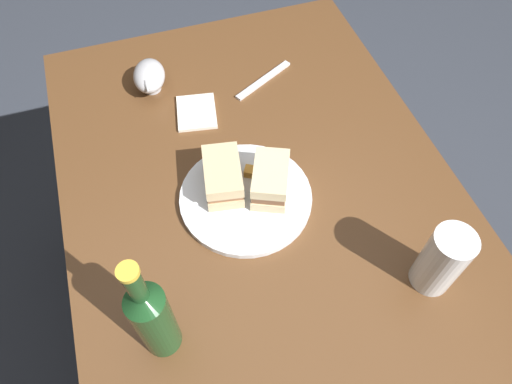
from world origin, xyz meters
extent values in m
plane|color=#333842|center=(0.00, 0.00, 0.00)|extent=(6.00, 6.00, 0.00)
cube|color=brown|center=(0.00, 0.00, 0.38)|extent=(1.22, 0.82, 0.76)
cylinder|color=white|center=(-0.02, -0.04, 0.77)|extent=(0.27, 0.27, 0.01)
cube|color=beige|center=(-0.02, 0.01, 0.79)|extent=(0.13, 0.11, 0.02)
cube|color=brown|center=(-0.02, 0.01, 0.81)|extent=(0.12, 0.10, 0.02)
cube|color=beige|center=(-0.02, 0.01, 0.83)|extent=(0.13, 0.11, 0.02)
cube|color=#CCB284|center=(-0.05, -0.07, 0.79)|extent=(0.13, 0.09, 0.03)
cube|color=#8C5B3D|center=(-0.05, -0.07, 0.81)|extent=(0.13, 0.09, 0.01)
cube|color=#CCB284|center=(-0.05, -0.07, 0.83)|extent=(0.13, 0.09, 0.03)
cube|color=#B77F33|center=(-0.07, -0.07, 0.78)|extent=(0.04, 0.03, 0.01)
cube|color=gold|center=(-0.06, -0.01, 0.79)|extent=(0.04, 0.04, 0.02)
cube|color=#B77F33|center=(-0.03, 0.02, 0.79)|extent=(0.05, 0.05, 0.02)
cylinder|color=white|center=(0.26, 0.23, 0.84)|extent=(0.07, 0.07, 0.15)
cylinder|color=gold|center=(0.26, 0.23, 0.79)|extent=(0.06, 0.06, 0.06)
cylinder|color=#B7B7BC|center=(-0.40, -0.16, 0.77)|extent=(0.04, 0.04, 0.02)
ellipsoid|color=#B7B7BC|center=(-0.40, -0.16, 0.80)|extent=(0.12, 0.10, 0.05)
ellipsoid|color=#381E0F|center=(-0.40, -0.16, 0.81)|extent=(0.10, 0.08, 0.02)
cone|color=#B7B7BC|center=(-0.35, -0.17, 0.82)|extent=(0.03, 0.03, 0.02)
cylinder|color=#19421E|center=(0.21, -0.26, 0.85)|extent=(0.06, 0.06, 0.18)
cone|color=#19421E|center=(0.21, -0.26, 0.95)|extent=(0.06, 0.06, 0.02)
cylinder|color=#19421E|center=(0.21, -0.26, 1.00)|extent=(0.03, 0.03, 0.07)
cylinder|color=gold|center=(0.21, -0.26, 1.04)|extent=(0.03, 0.03, 0.01)
cube|color=silver|center=(-0.29, -0.08, 0.77)|extent=(0.12, 0.11, 0.01)
cube|color=silver|center=(-0.34, 0.11, 0.77)|extent=(0.10, 0.17, 0.01)
camera|label=1|loc=(0.49, -0.18, 1.57)|focal=32.81mm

